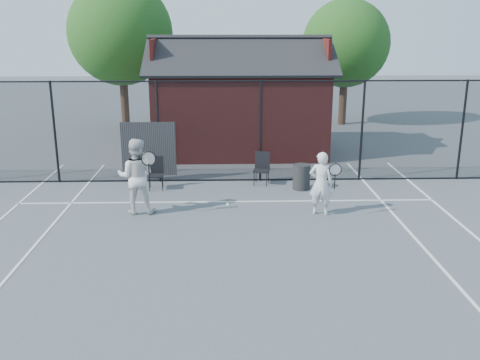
{
  "coord_description": "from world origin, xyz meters",
  "views": [
    {
      "loc": [
        -0.06,
        -10.45,
        4.5
      ],
      "look_at": [
        0.28,
        1.28,
        1.1
      ],
      "focal_mm": 40.0,
      "sensor_mm": 36.0,
      "label": 1
    }
  ],
  "objects_px": {
    "player_front": "(321,183)",
    "waste_bin": "(301,177)",
    "chair_left": "(156,174)",
    "chair_right": "(261,169)",
    "clubhouse": "(240,108)",
    "player_back": "(136,176)"
  },
  "relations": [
    {
      "from": "chair_left",
      "to": "chair_right",
      "type": "xyz_separation_m",
      "value": [
        3.03,
        0.41,
        0.01
      ]
    },
    {
      "from": "chair_left",
      "to": "player_front",
      "type": "bearing_deg",
      "value": -31.25
    },
    {
      "from": "clubhouse",
      "to": "player_back",
      "type": "relative_size",
      "value": 3.46
    },
    {
      "from": "player_front",
      "to": "chair_right",
      "type": "distance_m",
      "value": 2.94
    },
    {
      "from": "chair_right",
      "to": "waste_bin",
      "type": "xyz_separation_m",
      "value": [
        1.11,
        -0.5,
        -0.1
      ]
    },
    {
      "from": "player_back",
      "to": "chair_left",
      "type": "relative_size",
      "value": 2.07
    },
    {
      "from": "chair_right",
      "to": "waste_bin",
      "type": "bearing_deg",
      "value": -11.52
    },
    {
      "from": "chair_left",
      "to": "chair_right",
      "type": "relative_size",
      "value": 0.98
    },
    {
      "from": "clubhouse",
      "to": "player_front",
      "type": "xyz_separation_m",
      "value": [
        1.79,
        -7.02,
        -0.81
      ]
    },
    {
      "from": "clubhouse",
      "to": "player_front",
      "type": "bearing_deg",
      "value": -75.72
    },
    {
      "from": "player_front",
      "to": "chair_left",
      "type": "height_order",
      "value": "player_front"
    },
    {
      "from": "chair_left",
      "to": "chair_right",
      "type": "height_order",
      "value": "chair_right"
    },
    {
      "from": "chair_right",
      "to": "waste_bin",
      "type": "distance_m",
      "value": 1.22
    },
    {
      "from": "player_front",
      "to": "waste_bin",
      "type": "distance_m",
      "value": 2.17
    },
    {
      "from": "clubhouse",
      "to": "player_front",
      "type": "relative_size",
      "value": 4.1
    },
    {
      "from": "chair_right",
      "to": "waste_bin",
      "type": "height_order",
      "value": "chair_right"
    },
    {
      "from": "player_front",
      "to": "waste_bin",
      "type": "bearing_deg",
      "value": 94.63
    },
    {
      "from": "chair_left",
      "to": "waste_bin",
      "type": "distance_m",
      "value": 4.14
    },
    {
      "from": "waste_bin",
      "to": "chair_left",
      "type": "bearing_deg",
      "value": 178.73
    },
    {
      "from": "player_back",
      "to": "chair_left",
      "type": "xyz_separation_m",
      "value": [
        0.22,
        1.96,
        -0.49
      ]
    },
    {
      "from": "clubhouse",
      "to": "player_front",
      "type": "height_order",
      "value": "clubhouse"
    },
    {
      "from": "chair_right",
      "to": "player_back",
      "type": "bearing_deg",
      "value": -131.14
    }
  ]
}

